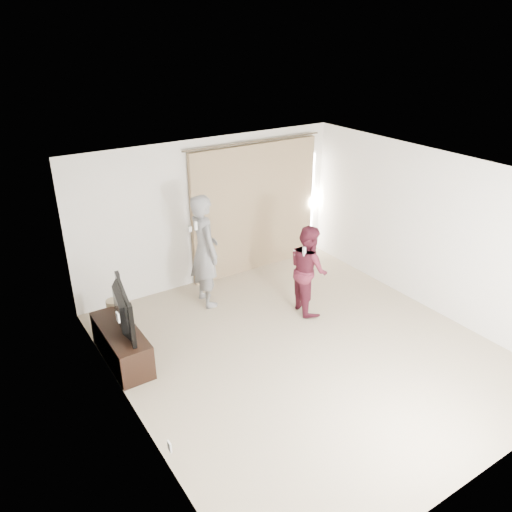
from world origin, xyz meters
The scene contains 10 objects.
floor centered at (0.00, 0.00, 0.00)m, with size 5.50×5.50×0.00m, color tan.
wall_back centered at (0.00, 2.75, 1.30)m, with size 5.00×0.04×2.60m, color white.
wall_left centered at (-2.50, 0.00, 1.30)m, with size 0.04×5.50×2.60m.
ceiling centered at (0.00, 0.00, 2.60)m, with size 5.00×5.50×0.01m, color silver.
curtain centered at (0.91, 2.68, 1.20)m, with size 2.80×0.11×2.46m.
tv_console centered at (-2.27, 1.21, 0.25)m, with size 0.45×1.31×0.51m, color black.
tv centered at (-2.27, 1.21, 0.82)m, with size 1.08×0.14×0.62m, color black.
scratching_post centered at (-2.10, 1.96, 0.22)m, with size 0.41×0.41×0.55m.
person_man centered at (-0.52, 2.00, 0.96)m, with size 0.50×0.73×1.91m.
person_woman centered at (0.76, 0.89, 0.74)m, with size 0.70×0.82×1.48m.
Camera 1 is at (-3.84, -4.64, 4.30)m, focal length 35.00 mm.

